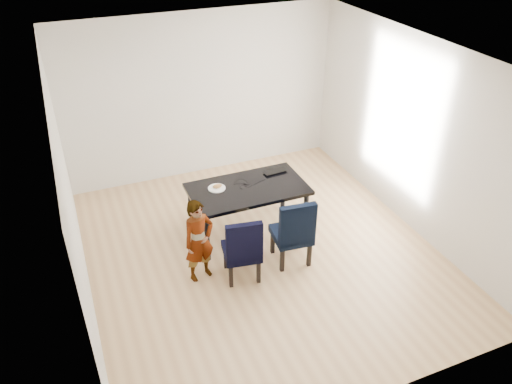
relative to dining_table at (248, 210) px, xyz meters
name	(u,v)px	position (x,y,z in m)	size (l,w,h in m)	color
floor	(262,252)	(0.00, -0.50, -0.38)	(4.50, 5.00, 0.01)	tan
ceiling	(263,56)	(0.00, -0.50, 2.33)	(4.50, 5.00, 0.01)	white
wall_back	(202,96)	(0.00, 2.00, 0.98)	(4.50, 0.01, 2.70)	silver
wall_front	(380,300)	(0.00, -3.00, 0.98)	(4.50, 0.01, 2.70)	white
wall_left	(70,204)	(-2.25, -0.50, 0.98)	(0.01, 5.00, 2.70)	silver
wall_right	(413,135)	(2.25, -0.50, 0.98)	(0.01, 5.00, 2.70)	silver
dining_table	(248,210)	(0.00, 0.00, 0.00)	(1.60, 0.90, 0.75)	black
chair_left	(241,246)	(-0.41, -0.83, 0.09)	(0.44, 0.46, 0.92)	black
chair_right	(291,229)	(0.30, -0.78, 0.12)	(0.47, 0.49, 0.98)	black
child	(199,241)	(-0.90, -0.65, 0.19)	(0.41, 0.27, 1.12)	orange
plate	(217,188)	(-0.40, 0.13, 0.38)	(0.24, 0.24, 0.01)	white
sandwich	(217,186)	(-0.39, 0.13, 0.41)	(0.13, 0.06, 0.05)	#A8743C
laptop	(274,170)	(0.52, 0.29, 0.39)	(0.35, 0.23, 0.03)	black
cable_tangle	(245,186)	(-0.02, 0.04, 0.38)	(0.16, 0.16, 0.01)	black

